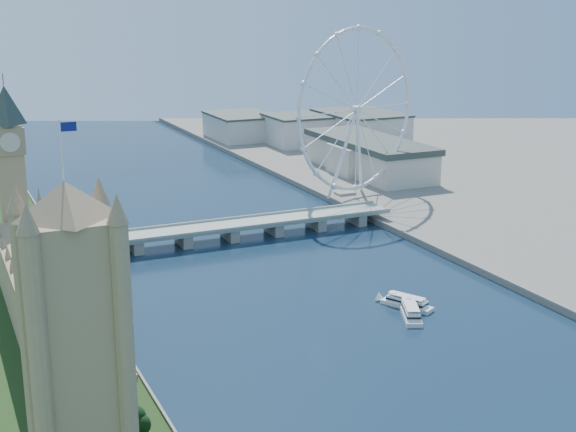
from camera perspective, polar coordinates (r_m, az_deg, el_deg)
victoria_tower at (r=228.41m, az=-14.87°, el=-8.55°), size 28.16×28.16×112.00m
parliament_range at (r=348.48m, az=-16.66°, el=-6.74°), size 24.00×200.00×70.00m
big_ben at (r=439.46m, az=-19.16°, el=4.04°), size 20.02×20.02×110.00m
westminster_bridge at (r=501.49m, az=-4.17°, el=-0.92°), size 220.00×22.00×9.50m
london_eye at (r=587.90m, az=4.91°, el=7.48°), size 113.60×39.12×124.30m
county_hall at (r=690.44m, az=5.74°, el=2.90°), size 54.00×144.00×35.00m
city_skyline at (r=752.71m, az=-8.32°, el=5.13°), size 505.00×280.00×32.00m
tour_boat_near at (r=396.54m, az=8.44°, el=-6.44°), size 20.31×28.99×6.39m
tour_boat_far at (r=385.42m, az=8.69°, el=-7.09°), size 19.61×31.11×6.76m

